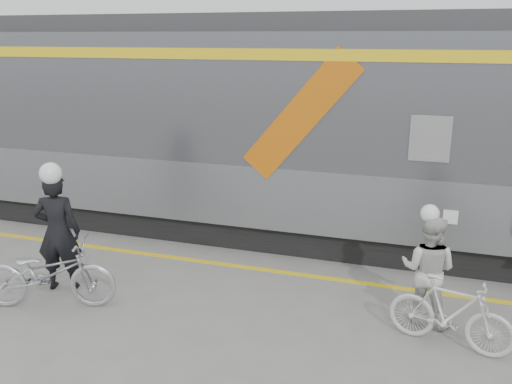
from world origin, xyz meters
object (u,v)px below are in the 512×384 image
at_px(bicycle_left, 48,274).
at_px(bicycle_right, 451,313).
at_px(man, 58,232).
at_px(woman, 428,270).

distance_m(bicycle_left, bicycle_right, 5.44).
height_order(man, bicycle_left, man).
bearing_deg(man, bicycle_right, 162.48).
distance_m(man, bicycle_left, 0.71).
bearing_deg(woman, man, 20.29).
bearing_deg(bicycle_left, woman, -95.31).
xyz_separation_m(bicycle_left, woman, (5.10, 1.20, 0.26)).
xyz_separation_m(man, bicycle_right, (5.60, 0.10, -0.45)).
bearing_deg(bicycle_right, man, 104.32).
xyz_separation_m(man, woman, (5.30, 0.65, -0.15)).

